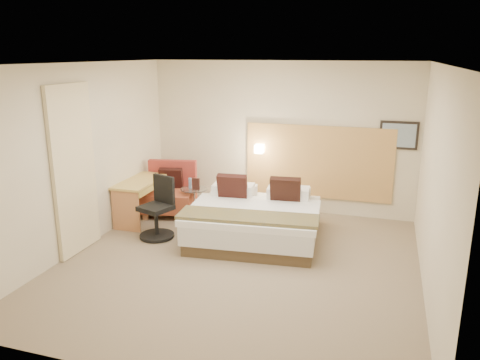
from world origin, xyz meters
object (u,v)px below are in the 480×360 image
(side_table, at_px, (194,201))
(desk, at_px, (142,189))
(bed, at_px, (256,219))
(desk_chair, at_px, (158,213))
(lounge_chair, at_px, (170,193))

(side_table, relative_size, desk, 0.45)
(bed, relative_size, desk_chair, 2.21)
(desk, bearing_deg, bed, -5.08)
(bed, xyz_separation_m, desk_chair, (-1.47, -0.41, 0.09))
(bed, bearing_deg, desk, 174.92)
(desk, bearing_deg, desk_chair, -44.53)
(lounge_chair, relative_size, desk, 0.87)
(lounge_chair, height_order, desk, lounge_chair)
(lounge_chair, xyz_separation_m, desk, (-0.29, -0.48, 0.20))
(desk_chair, bearing_deg, desk, 135.47)
(bed, xyz_separation_m, lounge_chair, (-1.79, 0.67, 0.06))
(desk, bearing_deg, side_table, 26.34)
(lounge_chair, distance_m, desk_chair, 1.13)
(bed, distance_m, desk, 2.11)
(side_table, height_order, desk_chair, desk_chair)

